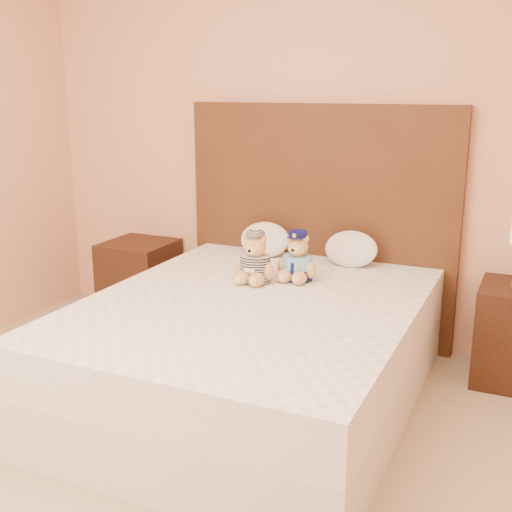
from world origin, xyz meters
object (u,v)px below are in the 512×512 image
at_px(pillow_left, 265,238).
at_px(bed, 253,350).
at_px(teddy_police, 298,256).
at_px(nightstand_left, 140,280).
at_px(pillow_right, 351,247).
at_px(teddy_prisoner, 255,258).

bearing_deg(pillow_left, bed, -70.16).
bearing_deg(teddy_police, pillow_left, 135.24).
bearing_deg(nightstand_left, pillow_right, 1.13).
distance_m(teddy_prisoner, pillow_right, 0.66).
bearing_deg(pillow_right, nightstand_left, -178.87).
relative_size(bed, pillow_right, 6.18).
distance_m(teddy_police, pillow_left, 0.56).
bearing_deg(bed, pillow_right, 72.10).
height_order(teddy_prisoner, pillow_left, teddy_prisoner).
bearing_deg(pillow_right, bed, -107.90).
bearing_deg(pillow_right, teddy_police, -114.64).
distance_m(bed, nightstand_left, 1.48).
bearing_deg(pillow_right, teddy_prisoner, -125.75).
bearing_deg(teddy_prisoner, teddy_police, 33.73).
xyz_separation_m(nightstand_left, pillow_right, (1.52, 0.03, 0.39)).
bearing_deg(nightstand_left, teddy_police, -15.86).
height_order(nightstand_left, pillow_right, pillow_right).
height_order(nightstand_left, teddy_prisoner, teddy_prisoner).
relative_size(nightstand_left, pillow_left, 1.66).
relative_size(teddy_prisoner, pillow_right, 0.86).
distance_m(nightstand_left, pillow_left, 1.03).
height_order(bed, nightstand_left, same).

